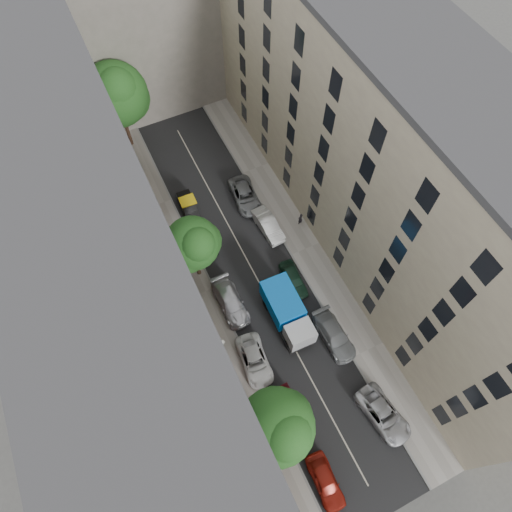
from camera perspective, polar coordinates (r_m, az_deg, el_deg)
ground at (r=42.42m, az=-0.34°, el=-1.96°), size 120.00×120.00×0.00m
road_surface at (r=42.41m, az=-0.34°, el=-1.96°), size 8.00×44.00×0.02m
sidewalk_left at (r=41.64m, az=-7.22°, el=-4.81°), size 3.00×44.00×0.15m
sidewalk_right at (r=43.75m, az=6.18°, el=0.86°), size 3.00×44.00×0.15m
building_left at (r=32.96m, az=-17.98°, el=-1.21°), size 8.00×44.00×20.00m
building_right at (r=38.05m, az=15.03°, el=11.51°), size 8.00×44.00×20.00m
building_endcap at (r=54.57m, az=-14.76°, el=27.22°), size 18.00×12.00×18.00m
tarp_truck at (r=39.12m, az=3.90°, el=-6.96°), size 2.62×6.21×2.84m
car_left_0 at (r=37.35m, az=8.69°, el=-26.08°), size 1.89×4.25×1.42m
car_left_1 at (r=37.61m, az=4.52°, el=-19.04°), size 1.76×4.63×1.51m
car_left_2 at (r=38.59m, az=-0.19°, el=-12.91°), size 2.66×4.91×1.31m
car_left_3 at (r=40.35m, az=-3.21°, el=-5.76°), size 2.06×5.07×1.47m
car_left_4 at (r=43.65m, az=-6.38°, el=2.05°), size 1.66×3.84×1.29m
car_left_5 at (r=45.96m, az=-8.39°, el=6.10°), size 1.52×4.01×1.31m
car_right_0 at (r=38.85m, az=15.62°, el=-18.52°), size 2.96×5.25×1.38m
car_right_1 at (r=39.74m, az=9.74°, el=-9.75°), size 2.11×4.99×1.44m
car_right_2 at (r=41.44m, az=4.71°, el=-2.92°), size 1.90×4.07×1.35m
car_right_3 at (r=44.17m, az=1.53°, el=3.87°), size 1.82×4.50×1.45m
car_right_4 at (r=46.24m, az=-1.38°, el=7.55°), size 2.81×5.22×1.39m
tree_near at (r=32.31m, az=2.81°, el=-20.66°), size 5.47×5.22×8.50m
tree_mid at (r=38.01m, az=-7.75°, el=1.39°), size 4.96×4.63×7.76m
tree_far at (r=48.81m, az=-16.95°, el=18.53°), size 6.44×6.34×9.99m
lamp_post at (r=35.61m, az=-4.02°, el=-11.72°), size 0.36×0.36×5.85m
pedestrian at (r=44.55m, az=5.57°, el=4.64°), size 0.65×0.54×1.52m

